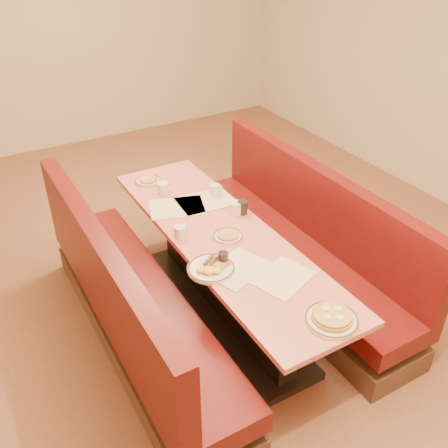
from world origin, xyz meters
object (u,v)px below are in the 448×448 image
pancake_plate (332,318)px  soda_tumbler_mid (243,207)px  coffee_mug_c (215,189)px  diner_table (222,275)px  booth_left (132,309)px  booth_right (299,249)px  coffee_mug_d (163,188)px  soda_tumbler_near (223,259)px  coffee_mug_a (236,208)px  coffee_mug_b (180,232)px  eggs_plate (211,268)px

pancake_plate → soda_tumbler_mid: 1.28m
coffee_mug_c → soda_tumbler_mid: 0.37m
diner_table → booth_left: bearing=180.0°
booth_right → coffee_mug_d: (-0.85, 0.76, 0.44)m
diner_table → soda_tumbler_near: (-0.18, -0.32, 0.42)m
diner_table → coffee_mug_a: 0.52m
coffee_mug_b → soda_tumbler_near: (0.10, -0.44, 0.00)m
pancake_plate → soda_tumbler_near: soda_tumbler_near is taller
booth_left → soda_tumbler_mid: booth_left is taller
diner_table → coffee_mug_c: 0.73m
coffee_mug_b → coffee_mug_d: 0.67m
diner_table → coffee_mug_d: size_ratio=19.03×
coffee_mug_a → coffee_mug_d: size_ratio=1.01×
diner_table → booth_right: (0.73, 0.00, -0.01)m
pancake_plate → coffee_mug_c: size_ratio=2.56×
diner_table → coffee_mug_b: coffee_mug_b is taller
diner_table → eggs_plate: (-0.28, -0.34, 0.39)m
coffee_mug_a → coffee_mug_c: bearing=78.6°
coffee_mug_c → soda_tumbler_near: size_ratio=1.29×
soda_tumbler_mid → booth_right: bearing=-21.0°
booth_left → coffee_mug_b: (0.46, 0.12, 0.43)m
booth_right → eggs_plate: (-1.01, -0.34, 0.41)m
coffee_mug_a → eggs_plate: bearing=-143.4°
booth_right → soda_tumbler_near: size_ratio=26.60×
eggs_plate → coffee_mug_d: 1.11m
diner_table → coffee_mug_b: size_ratio=22.06×
soda_tumbler_near → soda_tumbler_mid: bearing=47.3°
pancake_plate → booth_left: bearing=126.9°
diner_table → soda_tumbler_near: 0.56m
pancake_plate → coffee_mug_c: coffee_mug_c is taller
pancake_plate → soda_tumbler_mid: (0.19, 1.27, 0.03)m
booth_right → coffee_mug_d: 1.22m
booth_right → coffee_mug_a: 0.69m
coffee_mug_b → coffee_mug_a: bearing=-12.4°
coffee_mug_a → soda_tumbler_near: bearing=-138.1°
soda_tumbler_near → pancake_plate: bearing=-71.2°
coffee_mug_a → coffee_mug_b: coffee_mug_a is taller
booth_right → coffee_mug_c: (-0.49, 0.54, 0.44)m
booth_right → pancake_plate: 1.33m
eggs_plate → coffee_mug_b: 0.45m
coffee_mug_a → coffee_mug_c: 0.34m
diner_table → soda_tumbler_near: size_ratio=26.60×
soda_tumbler_near → soda_tumbler_mid: 0.67m
booth_left → coffee_mug_d: bearing=51.0°
coffee_mug_b → coffee_mug_d: size_ratio=0.86×
diner_table → coffee_mug_d: bearing=98.5°
pancake_plate → coffee_mug_d: (-0.20, 1.86, 0.03)m
coffee_mug_a → coffee_mug_c: coffee_mug_a is taller
coffee_mug_c → soda_tumbler_near: (-0.42, -0.86, -0.00)m
booth_left → coffee_mug_a: size_ratio=18.82×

